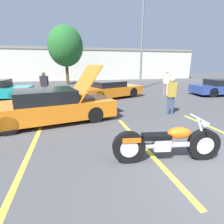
{
  "coord_description": "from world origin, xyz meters",
  "views": [
    {
      "loc": [
        -3.03,
        -2.08,
        2.1
      ],
      "look_at": [
        -1.9,
        2.61,
        0.8
      ],
      "focal_mm": 28.0,
      "sensor_mm": 36.0,
      "label": 1
    }
  ],
  "objects_px": {
    "light_pole": "(143,34)",
    "parked_car_right_row": "(224,88)",
    "motorcycle": "(167,143)",
    "show_car_hood_open": "(52,106)",
    "spectator_near_motorcycle": "(172,93)",
    "spectator_far_lot": "(166,81)",
    "tree_background": "(66,46)",
    "spectator_midground": "(44,84)",
    "parked_car_mid_row": "(110,90)"
  },
  "relations": [
    {
      "from": "light_pole",
      "to": "parked_car_right_row",
      "type": "height_order",
      "value": "light_pole"
    },
    {
      "from": "motorcycle",
      "to": "show_car_hood_open",
      "type": "bearing_deg",
      "value": 135.74
    },
    {
      "from": "motorcycle",
      "to": "parked_car_right_row",
      "type": "xyz_separation_m",
      "value": [
        8.66,
        7.11,
        0.12
      ]
    },
    {
      "from": "show_car_hood_open",
      "to": "parked_car_right_row",
      "type": "relative_size",
      "value": 1.07
    },
    {
      "from": "motorcycle",
      "to": "spectator_near_motorcycle",
      "type": "relative_size",
      "value": 1.51
    },
    {
      "from": "parked_car_right_row",
      "to": "spectator_near_motorcycle",
      "type": "height_order",
      "value": "spectator_near_motorcycle"
    },
    {
      "from": "show_car_hood_open",
      "to": "spectator_far_lot",
      "type": "xyz_separation_m",
      "value": [
        7.03,
        3.89,
        0.47
      ]
    },
    {
      "from": "tree_background",
      "to": "parked_car_right_row",
      "type": "xyz_separation_m",
      "value": [
        10.89,
        -9.75,
        -3.45
      ]
    },
    {
      "from": "show_car_hood_open",
      "to": "motorcycle",
      "type": "bearing_deg",
      "value": -65.17
    },
    {
      "from": "spectator_near_motorcycle",
      "to": "spectator_far_lot",
      "type": "xyz_separation_m",
      "value": [
        2.12,
        4.07,
        0.12
      ]
    },
    {
      "from": "parked_car_right_row",
      "to": "spectator_far_lot",
      "type": "bearing_deg",
      "value": -178.36
    },
    {
      "from": "motorcycle",
      "to": "spectator_midground",
      "type": "height_order",
      "value": "spectator_midground"
    },
    {
      "from": "parked_car_right_row",
      "to": "spectator_near_motorcycle",
      "type": "xyz_separation_m",
      "value": [
        -6.48,
        -3.68,
        0.4
      ]
    },
    {
      "from": "show_car_hood_open",
      "to": "tree_background",
      "type": "bearing_deg",
      "value": 75.7
    },
    {
      "from": "spectator_midground",
      "to": "spectator_far_lot",
      "type": "relative_size",
      "value": 0.96
    },
    {
      "from": "parked_car_mid_row",
      "to": "parked_car_right_row",
      "type": "distance_m",
      "value": 8.21
    },
    {
      "from": "motorcycle",
      "to": "parked_car_right_row",
      "type": "bearing_deg",
      "value": 48.15
    },
    {
      "from": "parked_car_right_row",
      "to": "show_car_hood_open",
      "type": "bearing_deg",
      "value": -156.17
    },
    {
      "from": "show_car_hood_open",
      "to": "spectator_far_lot",
      "type": "relative_size",
      "value": 2.73
    },
    {
      "from": "motorcycle",
      "to": "spectator_far_lot",
      "type": "bearing_deg",
      "value": 68.92
    },
    {
      "from": "parked_car_mid_row",
      "to": "parked_car_right_row",
      "type": "height_order",
      "value": "parked_car_right_row"
    },
    {
      "from": "tree_background",
      "to": "parked_car_mid_row",
      "type": "height_order",
      "value": "tree_background"
    },
    {
      "from": "parked_car_right_row",
      "to": "spectator_midground",
      "type": "distance_m",
      "value": 12.25
    },
    {
      "from": "show_car_hood_open",
      "to": "spectator_far_lot",
      "type": "bearing_deg",
      "value": 16.8
    },
    {
      "from": "show_car_hood_open",
      "to": "spectator_midground",
      "type": "height_order",
      "value": "show_car_hood_open"
    },
    {
      "from": "spectator_near_motorcycle",
      "to": "parked_car_mid_row",
      "type": "bearing_deg",
      "value": 110.61
    },
    {
      "from": "spectator_near_motorcycle",
      "to": "spectator_midground",
      "type": "relative_size",
      "value": 0.94
    },
    {
      "from": "spectator_near_motorcycle",
      "to": "tree_background",
      "type": "bearing_deg",
      "value": 108.18
    },
    {
      "from": "tree_background",
      "to": "show_car_hood_open",
      "type": "height_order",
      "value": "tree_background"
    },
    {
      "from": "tree_background",
      "to": "parked_car_right_row",
      "type": "bearing_deg",
      "value": -41.84
    },
    {
      "from": "tree_background",
      "to": "spectator_near_motorcycle",
      "type": "distance_m",
      "value": 14.46
    },
    {
      "from": "motorcycle",
      "to": "spectator_far_lot",
      "type": "height_order",
      "value": "spectator_far_lot"
    },
    {
      "from": "motorcycle",
      "to": "spectator_midground",
      "type": "distance_m",
      "value": 8.93
    },
    {
      "from": "light_pole",
      "to": "spectator_far_lot",
      "type": "distance_m",
      "value": 5.74
    },
    {
      "from": "spectator_near_motorcycle",
      "to": "spectator_far_lot",
      "type": "height_order",
      "value": "spectator_far_lot"
    },
    {
      "from": "motorcycle",
      "to": "spectator_near_motorcycle",
      "type": "distance_m",
      "value": 4.1
    },
    {
      "from": "light_pole",
      "to": "show_car_hood_open",
      "type": "relative_size",
      "value": 1.78
    },
    {
      "from": "parked_car_mid_row",
      "to": "spectator_near_motorcycle",
      "type": "xyz_separation_m",
      "value": [
        1.69,
        -4.5,
        0.41
      ]
    },
    {
      "from": "parked_car_mid_row",
      "to": "spectator_near_motorcycle",
      "type": "height_order",
      "value": "spectator_near_motorcycle"
    },
    {
      "from": "parked_car_right_row",
      "to": "spectator_far_lot",
      "type": "distance_m",
      "value": 4.41
    },
    {
      "from": "motorcycle",
      "to": "parked_car_right_row",
      "type": "distance_m",
      "value": 11.21
    },
    {
      "from": "show_car_hood_open",
      "to": "spectator_midground",
      "type": "distance_m",
      "value": 4.65
    },
    {
      "from": "motorcycle",
      "to": "spectator_near_motorcycle",
      "type": "height_order",
      "value": "spectator_near_motorcycle"
    },
    {
      "from": "light_pole",
      "to": "parked_car_right_row",
      "type": "relative_size",
      "value": 1.89
    },
    {
      "from": "show_car_hood_open",
      "to": "spectator_near_motorcycle",
      "type": "relative_size",
      "value": 3.03
    },
    {
      "from": "tree_background",
      "to": "spectator_near_motorcycle",
      "type": "relative_size",
      "value": 3.79
    },
    {
      "from": "light_pole",
      "to": "spectator_midground",
      "type": "distance_m",
      "value": 9.49
    },
    {
      "from": "tree_background",
      "to": "spectator_near_motorcycle",
      "type": "height_order",
      "value": "tree_background"
    },
    {
      "from": "parked_car_mid_row",
      "to": "spectator_near_motorcycle",
      "type": "bearing_deg",
      "value": -91.56
    },
    {
      "from": "light_pole",
      "to": "spectator_midground",
      "type": "xyz_separation_m",
      "value": [
        -7.89,
        -3.76,
        -3.69
      ]
    }
  ]
}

